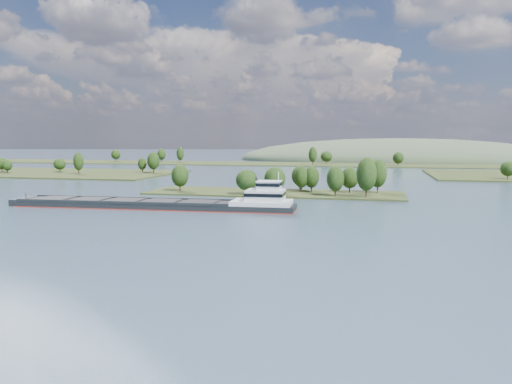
# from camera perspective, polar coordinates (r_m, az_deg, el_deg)

# --- Properties ---
(ground) EXTENTS (1800.00, 1800.00, 0.00)m
(ground) POSITION_cam_1_polar(r_m,az_deg,el_deg) (138.46, -2.83, -2.85)
(ground) COLOR #374A60
(ground) RESTS_ON ground
(tree_island) EXTENTS (100.00, 30.00, 15.59)m
(tree_island) POSITION_cam_1_polar(r_m,az_deg,el_deg) (193.48, 3.97, 0.88)
(tree_island) COLOR #293417
(tree_island) RESTS_ON ground
(back_shoreline) EXTENTS (900.00, 60.00, 16.04)m
(back_shoreline) POSITION_cam_1_polar(r_m,az_deg,el_deg) (412.86, 9.20, 3.17)
(back_shoreline) COLOR #293417
(back_shoreline) RESTS_ON ground
(hill_west) EXTENTS (320.00, 160.00, 44.00)m
(hill_west) POSITION_cam_1_polar(r_m,az_deg,el_deg) (512.26, 15.78, 3.49)
(hill_west) COLOR #3D4D35
(hill_west) RESTS_ON ground
(cargo_barge) EXTENTS (92.14, 15.71, 12.40)m
(cargo_barge) POSITION_cam_1_polar(r_m,az_deg,el_deg) (157.28, -9.82, -1.28)
(cargo_barge) COLOR black
(cargo_barge) RESTS_ON ground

